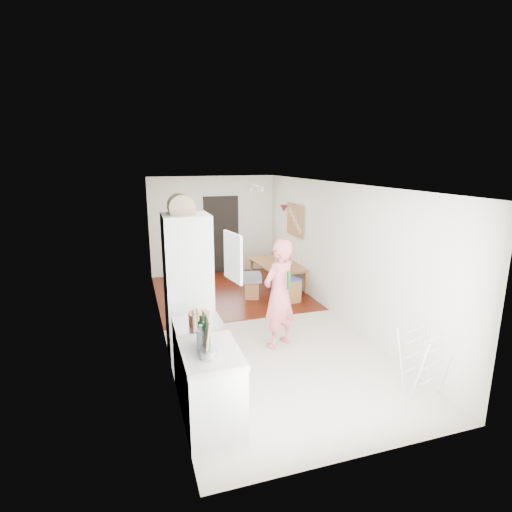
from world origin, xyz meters
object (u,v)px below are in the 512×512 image
stool (252,290)px  dining_table (279,276)px  dining_chair (287,278)px  person (279,284)px  drying_rack (423,362)px

stool → dining_table: bearing=36.0°
dining_table → dining_chair: bearing=165.1°
person → drying_rack: size_ratio=2.48×
dining_chair → person: bearing=-128.1°
person → stool: size_ratio=5.28×
dining_table → dining_chair: size_ratio=1.33×
stool → drying_rack: size_ratio=0.47×
dining_table → stool: 1.05m
stool → drying_rack: drying_rack is taller
dining_chair → stool: size_ratio=2.64×
person → drying_rack: person is taller
dining_table → drying_rack: bearing=178.7°
drying_rack → dining_table: bearing=75.1°
dining_table → stool: bearing=122.5°
person → dining_chair: person is taller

